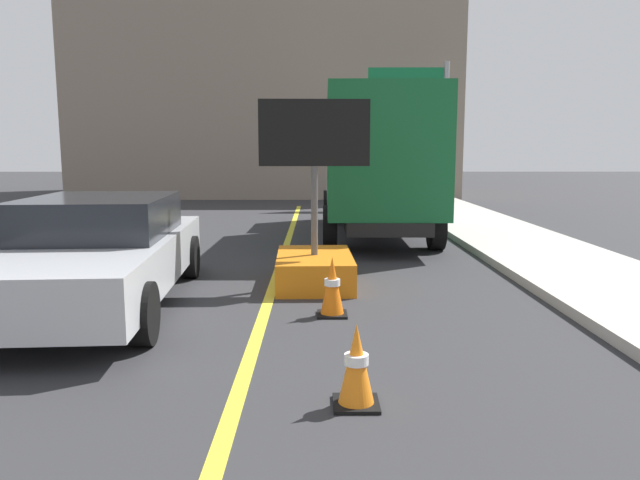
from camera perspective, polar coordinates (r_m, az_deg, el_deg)
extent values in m
cube|color=yellow|center=(4.08, -10.00, -20.45)|extent=(0.14, 36.00, 0.01)
cube|color=orange|center=(8.90, -0.53, -2.82)|extent=(1.15, 1.83, 0.45)
cylinder|color=#4C4C4C|center=(8.78, -0.54, 2.79)|extent=(0.10, 0.10, 1.30)
cube|color=black|center=(8.74, -0.55, 10.15)|extent=(1.60, 0.13, 0.95)
sphere|color=yellow|center=(8.82, 3.08, 10.12)|extent=(0.09, 0.09, 0.09)
sphere|color=yellow|center=(8.80, 1.10, 10.14)|extent=(0.09, 0.09, 0.09)
sphere|color=yellow|center=(8.78, -0.89, 10.14)|extent=(0.09, 0.09, 0.09)
sphere|color=yellow|center=(8.78, -2.87, 10.13)|extent=(0.09, 0.09, 0.09)
sphere|color=yellow|center=(8.80, -4.01, 11.29)|extent=(0.09, 0.09, 0.09)
sphere|color=yellow|center=(8.79, -3.99, 8.95)|extent=(0.09, 0.09, 0.09)
cube|color=black|center=(14.13, 5.21, 2.77)|extent=(1.65, 7.04, 0.25)
cube|color=silver|center=(16.58, 4.54, 7.34)|extent=(2.25, 2.00, 1.90)
cube|color=#14592D|center=(12.99, 5.68, 8.34)|extent=(2.29, 4.81, 2.50)
cylinder|color=black|center=(16.47, 0.83, 3.18)|extent=(0.29, 0.90, 0.90)
cylinder|color=black|center=(16.62, 8.19, 3.14)|extent=(0.29, 0.90, 0.90)
cylinder|color=black|center=(12.00, 0.95, 1.20)|extent=(0.29, 0.90, 0.90)
cylinder|color=black|center=(12.20, 10.99, 1.17)|extent=(0.29, 0.90, 0.90)
cube|color=silver|center=(8.14, -20.48, -1.90)|extent=(2.27, 5.13, 0.60)
cube|color=black|center=(8.30, -20.19, 2.15)|extent=(1.86, 2.36, 0.50)
cylinder|color=black|center=(6.39, -16.45, -6.75)|extent=(0.26, 0.67, 0.66)
cylinder|color=black|center=(9.57, -12.23, -1.58)|extent=(0.26, 0.67, 0.66)
cylinder|color=black|center=(10.02, -22.89, -1.62)|extent=(0.26, 0.67, 0.66)
cylinder|color=gray|center=(21.63, 11.79, 9.70)|extent=(0.18, 0.18, 5.00)
cube|color=#0F6033|center=(21.52, 8.15, 14.21)|extent=(2.60, 0.10, 1.30)
cube|color=white|center=(21.55, 8.13, 14.20)|extent=(1.82, 0.04, 0.18)
cube|color=gray|center=(28.45, -4.84, 13.36)|extent=(16.14, 7.97, 8.81)
cube|color=black|center=(4.86, 3.44, -15.26)|extent=(0.36, 0.36, 0.03)
cone|color=orange|center=(4.74, 3.48, -11.60)|extent=(0.28, 0.28, 0.63)
cylinder|color=white|center=(4.72, 3.48, -11.24)|extent=(0.19, 0.19, 0.08)
cube|color=black|center=(7.29, 1.16, -7.07)|extent=(0.36, 0.36, 0.03)
cone|color=orange|center=(7.21, 1.17, -4.30)|extent=(0.28, 0.28, 0.69)
cylinder|color=white|center=(7.20, 1.17, -4.03)|extent=(0.19, 0.19, 0.08)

